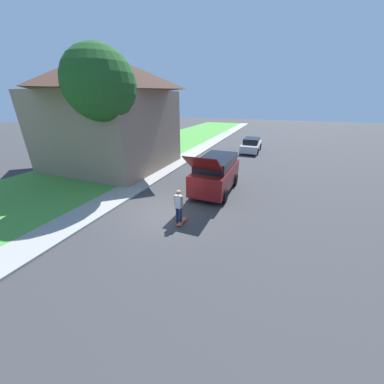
{
  "coord_description": "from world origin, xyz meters",
  "views": [
    {
      "loc": [
        4.68,
        -8.32,
        5.19
      ],
      "look_at": [
        0.95,
        0.92,
        0.9
      ],
      "focal_mm": 20.0,
      "sensor_mm": 36.0,
      "label": 1
    }
  ],
  "objects_px": {
    "lawn_tree_near": "(100,85)",
    "car_down_street": "(251,145)",
    "suv_parked": "(216,173)",
    "skateboard": "(182,222)",
    "skateboarder": "(179,205)"
  },
  "relations": [
    {
      "from": "lawn_tree_near",
      "to": "skateboarder",
      "type": "relative_size",
      "value": 4.86
    },
    {
      "from": "lawn_tree_near",
      "to": "skateboard",
      "type": "relative_size",
      "value": 9.83
    },
    {
      "from": "suv_parked",
      "to": "lawn_tree_near",
      "type": "bearing_deg",
      "value": -165.78
    },
    {
      "from": "skateboarder",
      "to": "lawn_tree_near",
      "type": "bearing_deg",
      "value": 155.87
    },
    {
      "from": "suv_parked",
      "to": "skateboarder",
      "type": "distance_m",
      "value": 4.3
    },
    {
      "from": "lawn_tree_near",
      "to": "car_down_street",
      "type": "height_order",
      "value": "lawn_tree_near"
    },
    {
      "from": "suv_parked",
      "to": "skateboard",
      "type": "height_order",
      "value": "suv_parked"
    },
    {
      "from": "suv_parked",
      "to": "skateboarder",
      "type": "bearing_deg",
      "value": -96.17
    },
    {
      "from": "car_down_street",
      "to": "skateboarder",
      "type": "xyz_separation_m",
      "value": [
        -0.97,
        -16.47,
        0.2
      ]
    },
    {
      "from": "car_down_street",
      "to": "skateboard",
      "type": "xyz_separation_m",
      "value": [
        -0.84,
        -16.45,
        -0.62
      ]
    },
    {
      "from": "suv_parked",
      "to": "car_down_street",
      "type": "xyz_separation_m",
      "value": [
        0.51,
        12.2,
        -0.45
      ]
    },
    {
      "from": "car_down_street",
      "to": "lawn_tree_near",
      "type": "bearing_deg",
      "value": -116.48
    },
    {
      "from": "skateboard",
      "to": "skateboarder",
      "type": "bearing_deg",
      "value": -174.48
    },
    {
      "from": "lawn_tree_near",
      "to": "skateboarder",
      "type": "bearing_deg",
      "value": -24.13
    },
    {
      "from": "skateboarder",
      "to": "skateboard",
      "type": "height_order",
      "value": "skateboarder"
    }
  ]
}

